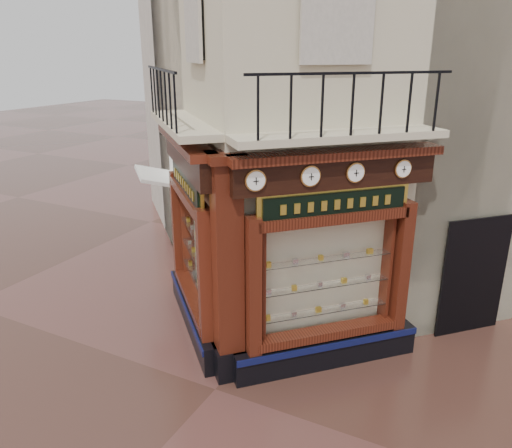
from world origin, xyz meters
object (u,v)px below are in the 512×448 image
Objects in this scene: clock_a at (255,181)px; corner_pilaster at (228,274)px; clock_c at (355,173)px; awning at (164,272)px; signboard_right at (335,203)px; signboard_left at (186,183)px; clock_b at (310,176)px; clock_d at (403,169)px.

corner_pilaster is at bearing 128.90° from clock_a.
clock_c is 0.20× the size of awning.
clock_a is 1.50m from signboard_right.
signboard_left is at bearing 106.89° from clock_a.
corner_pilaster reaches higher than signboard_right.
clock_b reaches higher than signboard_right.
clock_a is 0.17× the size of signboard_left.
clock_d is (1.17, 1.17, 0.00)m from clock_b.
clock_d is at bearing 0.00° from clock_b.
awning is (-4.20, 3.00, -3.62)m from clock_a.
clock_c is (1.18, 1.18, 0.00)m from clock_a.
corner_pilaster is 3.37m from clock_d.
clock_b is 0.20× the size of awning.
corner_pilaster reaches higher than clock_c.
clock_b is 1.09× the size of clock_d.
clock_c is at bearing -11.96° from corner_pilaster.
awning is at bearing 116.29° from clock_c.
clock_a reaches higher than signboard_left.
awning is 0.84× the size of signboard_right.
clock_a is at bearing -180.00° from clock_b.
clock_c is (0.55, 0.55, 0.00)m from clock_b.
clock_a is 0.89m from clock_b.
awning is (-4.83, 2.37, -3.62)m from clock_b.
signboard_right is at bearing 174.46° from clock_d.
clock_d is (1.80, 1.80, 0.00)m from clock_a.
clock_a is 6.30m from awning.
signboard_right is at bearing -155.69° from awning.
signboard_left is (-1.46, 1.01, 1.15)m from corner_pilaster.
clock_b is at bearing -161.16° from awning.
signboard_right is at bearing 12.17° from clock_b.
awning is (-5.38, 1.82, -3.62)m from clock_c.
clock_c reaches higher than clock_d.
corner_pilaster is at bearing 160.96° from clock_b.
clock_a is 0.20× the size of awning.
signboard_left is (-3.81, -0.73, -0.52)m from clock_d.
clock_d reaches higher than awning.
clock_a is at bearing -175.50° from signboard_right.
corner_pilaster is 2.03× the size of signboard_left.
clock_c is at bearing -22.62° from signboard_right.
corner_pilaster reaches higher than clock_d.
clock_d is (2.35, 1.74, 1.67)m from corner_pilaster.
clock_c is at bearing -0.00° from clock_a.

